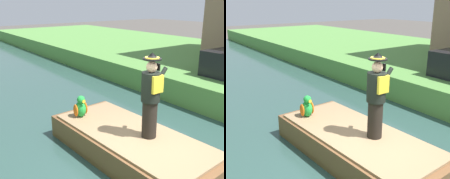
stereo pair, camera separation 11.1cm
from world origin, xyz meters
TOP-DOWN VIEW (x-y plane):
  - ground_plane at (0.00, 0.00)m, footprint 80.00×80.00m
  - canal_water at (0.00, 0.00)m, footprint 6.79×48.00m
  - boat at (0.00, 0.65)m, footprint 1.99×4.28m
  - person_pirate at (0.18, 0.27)m, footprint 0.61×0.42m
  - parrot_plush at (-0.45, 2.11)m, footprint 0.36×0.35m

SIDE VIEW (x-z plane):
  - ground_plane at x=0.00m, z-range 0.00..0.00m
  - canal_water at x=0.00m, z-range 0.00..0.10m
  - boat at x=0.00m, z-range 0.10..0.71m
  - parrot_plush at x=-0.45m, z-range 0.67..1.24m
  - person_pirate at x=0.18m, z-range 0.71..2.56m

